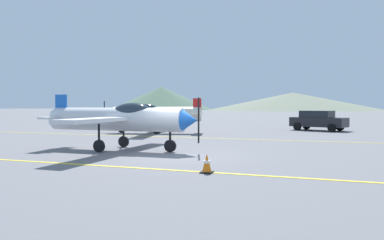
{
  "coord_description": "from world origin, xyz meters",
  "views": [
    {
      "loc": [
        5.74,
        -14.26,
        2.03
      ],
      "look_at": [
        -1.34,
        6.0,
        1.2
      ],
      "focal_mm": 34.89,
      "sensor_mm": 36.0,
      "label": 1
    }
  ],
  "objects_px": {
    "car_sedan": "(318,120)",
    "traffic_cone_front": "(207,163)",
    "airplane_near": "(121,118)",
    "airplane_mid": "(153,114)"
  },
  "relations": [
    {
      "from": "airplane_near",
      "to": "car_sedan",
      "type": "relative_size",
      "value": 1.83
    },
    {
      "from": "airplane_mid",
      "to": "traffic_cone_front",
      "type": "height_order",
      "value": "airplane_mid"
    },
    {
      "from": "airplane_near",
      "to": "traffic_cone_front",
      "type": "relative_size",
      "value": 14.44
    },
    {
      "from": "car_sedan",
      "to": "traffic_cone_front",
      "type": "relative_size",
      "value": 7.9
    },
    {
      "from": "car_sedan",
      "to": "traffic_cone_front",
      "type": "distance_m",
      "value": 21.54
    },
    {
      "from": "airplane_near",
      "to": "airplane_mid",
      "type": "xyz_separation_m",
      "value": [
        -3.18,
        10.16,
        0.0
      ]
    },
    {
      "from": "car_sedan",
      "to": "traffic_cone_front",
      "type": "height_order",
      "value": "car_sedan"
    },
    {
      "from": "airplane_near",
      "to": "airplane_mid",
      "type": "height_order",
      "value": "same"
    },
    {
      "from": "airplane_mid",
      "to": "traffic_cone_front",
      "type": "relative_size",
      "value": 14.47
    },
    {
      "from": "airplane_mid",
      "to": "traffic_cone_front",
      "type": "bearing_deg",
      "value": -59.28
    }
  ]
}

